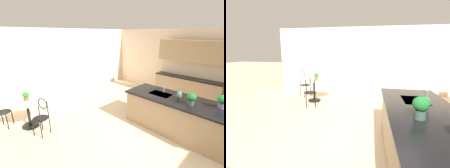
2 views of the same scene
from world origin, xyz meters
TOP-DOWN VIEW (x-y plane):
  - ground_plane at (0.00, 0.00)m, footprint 40.00×40.00m
  - wall_left_window at (-4.26, 0.00)m, footprint 0.12×7.80m
  - kitchen_island at (0.30, 0.85)m, footprint 2.80×1.06m
  - bistro_table at (-2.70, -1.87)m, footprint 0.80×0.80m
  - chair_near_window at (-2.03, -1.76)m, footprint 0.52×0.49m
  - chair_by_island at (-3.18, -2.43)m, footprint 0.53×0.53m
  - sink_faucet at (-0.25, 1.03)m, footprint 0.02×0.02m
  - potted_plant_on_table at (-2.84, -1.83)m, footprint 0.17×0.17m
  - potted_plant_counter_near at (0.60, 0.71)m, footprint 0.21×0.21m
  - vase_on_counter at (0.25, 0.87)m, footprint 0.13×0.13m

SIDE VIEW (x-z plane):
  - ground_plane at x=0.00m, z-range 0.00..0.00m
  - bistro_table at x=-2.70m, z-range 0.08..0.82m
  - kitchen_island at x=0.30m, z-range 0.00..0.92m
  - chair_near_window at x=-2.03m, z-range 0.05..1.09m
  - chair_by_island at x=-3.18m, z-range 0.05..1.09m
  - potted_plant_on_table at x=-2.84m, z-range 0.76..1.00m
  - sink_faucet at x=-0.25m, z-range 0.92..1.14m
  - vase_on_counter at x=0.25m, z-range 0.89..1.17m
  - potted_plant_counter_near at x=0.60m, z-range 0.94..1.23m
  - wall_left_window at x=-4.26m, z-range 0.00..2.70m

